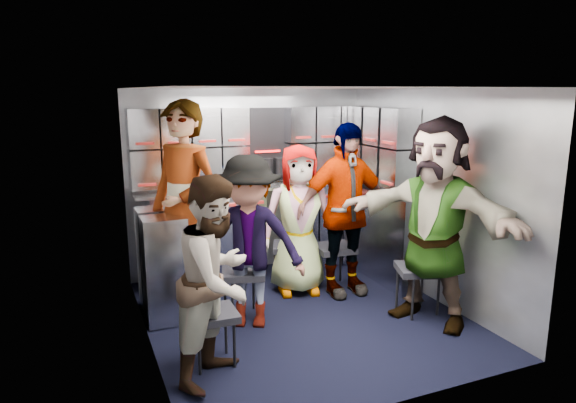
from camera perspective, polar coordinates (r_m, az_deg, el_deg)
name	(u,v)px	position (r m, az deg, el deg)	size (l,w,h in m)	color
floor	(303,316)	(4.95, 1.65, -12.58)	(3.00, 3.00, 0.00)	black
wall_back	(250,181)	(5.98, -4.26, 2.29)	(2.80, 0.04, 2.10)	gray
wall_left	(144,223)	(4.24, -15.75, -2.27)	(0.04, 3.00, 2.10)	gray
wall_right	(430,195)	(5.34, 15.53, 0.67)	(0.04, 3.00, 2.10)	gray
ceiling	(304,88)	(4.50, 1.82, 12.50)	(2.80, 3.00, 0.02)	silver
cart_bank_back	(256,231)	(5.91, -3.52, -3.34)	(2.68, 0.38, 0.99)	#9FA3AF
cart_bank_left	(162,264)	(4.96, -13.81, -6.77)	(0.38, 0.76, 0.99)	#9FA3AF
counter	(256,187)	(5.79, -3.59, 1.62)	(2.68, 0.42, 0.03)	silver
locker_bank_back	(254,144)	(5.78, -3.85, 6.36)	(2.68, 0.28, 0.82)	#9FA3AF
locker_bank_right	(381,145)	(5.75, 10.27, 6.16)	(0.28, 1.00, 0.82)	#9FA3AF
right_cabinet	(382,235)	(5.85, 10.43, -3.63)	(0.28, 1.20, 1.00)	#9FA3AF
coffee_niche	(267,145)	(5.90, -2.38, 6.30)	(0.46, 0.16, 0.84)	black
red_latch_strip	(262,202)	(5.64, -2.90, -0.07)	(2.60, 0.02, 0.03)	maroon
jump_seat_near_left	(212,318)	(4.05, -8.41, -12.63)	(0.37, 0.36, 0.44)	black
jump_seat_mid_left	(243,275)	(4.82, -5.03, -8.18)	(0.47, 0.46, 0.46)	black
jump_seat_center	(292,249)	(5.54, 0.41, -5.28)	(0.51, 0.49, 0.47)	black
jump_seat_mid_right	(335,250)	(5.52, 5.19, -5.43)	(0.42, 0.40, 0.46)	black
jump_seat_near_right	(419,272)	(5.02, 14.31, -7.57)	(0.50, 0.49, 0.46)	black
attendant_standing	(185,210)	(4.80, -11.40, -0.95)	(0.73, 0.48, 2.01)	black
attendant_arc_a	(217,279)	(3.74, -7.89, -8.53)	(0.74, 0.57, 1.52)	black
attendant_arc_b	(249,242)	(4.54, -4.41, -4.54)	(1.00, 0.57, 1.55)	black
attendant_arc_c	(299,220)	(5.28, 1.19, -2.05)	(0.76, 0.49, 1.55)	black
attendant_arc_d	(344,210)	(5.24, 6.22, -0.96)	(1.04, 0.43, 1.78)	black
attendant_arc_e	(434,222)	(4.74, 15.95, -2.19)	(1.74, 0.55, 1.87)	black
bottle_left	(225,178)	(5.61, -7.06, 2.57)	(0.06, 0.06, 0.23)	white
bottle_mid	(210,178)	(5.57, -8.70, 2.57)	(0.06, 0.06, 0.26)	white
bottle_right	(332,170)	(6.10, 4.95, 3.50)	(0.06, 0.06, 0.26)	white
cup_left	(214,185)	(5.58, -8.19, 1.84)	(0.08, 0.08, 0.11)	tan
cup_right	(305,178)	(5.94, 1.91, 2.59)	(0.09, 0.09, 0.11)	tan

